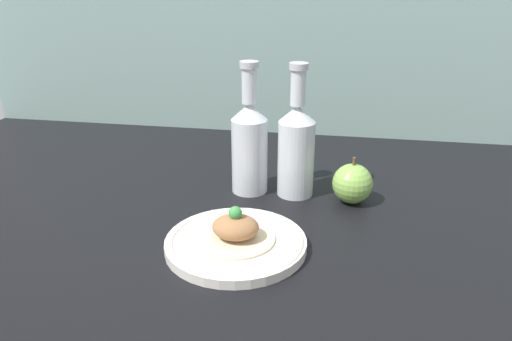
% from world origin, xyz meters
% --- Properties ---
extents(ground_plane, '(1.80, 1.10, 0.04)m').
position_xyz_m(ground_plane, '(0.00, 0.00, -0.02)').
color(ground_plane, black).
extents(plate, '(0.23, 0.23, 0.02)m').
position_xyz_m(plate, '(-0.05, -0.09, 0.01)').
color(plate, silver).
rests_on(plate, ground_plane).
extents(plated_food, '(0.13, 0.13, 0.06)m').
position_xyz_m(plated_food, '(-0.05, -0.09, 0.03)').
color(plated_food, beige).
rests_on(plated_food, plate).
extents(cider_bottle_left, '(0.07, 0.07, 0.26)m').
position_xyz_m(cider_bottle_left, '(-0.07, 0.13, 0.10)').
color(cider_bottle_left, silver).
rests_on(cider_bottle_left, ground_plane).
extents(cider_bottle_right, '(0.07, 0.07, 0.26)m').
position_xyz_m(cider_bottle_right, '(0.02, 0.13, 0.10)').
color(cider_bottle_right, silver).
rests_on(cider_bottle_right, ground_plane).
extents(apple, '(0.08, 0.08, 0.09)m').
position_xyz_m(apple, '(0.13, 0.11, 0.04)').
color(apple, '#84B74C').
rests_on(apple, ground_plane).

